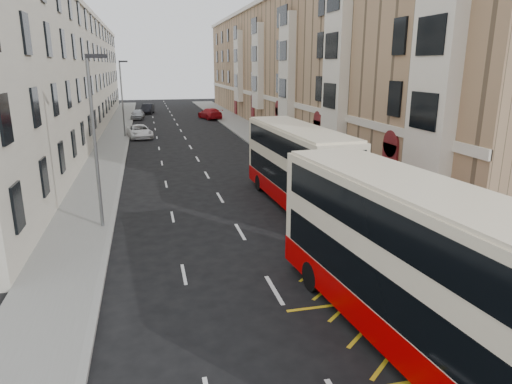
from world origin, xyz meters
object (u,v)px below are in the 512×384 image
object	(u,v)px
white_van	(140,132)
car_silver	(138,114)
street_lamp_far	(122,94)
car_dark	(148,109)
street_lamp_near	(95,133)
car_red	(210,114)
double_decker_rear	(297,166)
double_decker_front	(414,266)
pedestrian_far	(473,272)

from	to	relation	value
white_van	car_silver	size ratio (longest dim) A/B	1.17
street_lamp_far	car_dark	bearing A→B (deg)	84.03
street_lamp_near	car_red	xyz separation A→B (m)	(11.55, 45.48, -3.84)
double_decker_rear	car_dark	world-z (taller)	double_decker_rear
car_silver	car_red	size ratio (longest dim) A/B	0.79
street_lamp_near	double_decker_front	bearing A→B (deg)	-52.29
street_lamp_near	double_decker_rear	xyz separation A→B (m)	(10.32, 1.48, -2.37)
street_lamp_near	pedestrian_far	xyz separation A→B (m)	(12.70, -10.08, -3.69)
street_lamp_far	car_red	world-z (taller)	street_lamp_far
double_decker_front	double_decker_rear	distance (m)	13.42
double_decker_front	car_dark	distance (m)	67.84
pedestrian_far	car_dark	xyz separation A→B (m)	(-10.02, 65.69, -0.16)
car_red	pedestrian_far	bearing A→B (deg)	77.70
pedestrian_far	car_dark	distance (m)	66.45
car_red	white_van	bearing A→B (deg)	45.07
double_decker_rear	street_lamp_near	bearing A→B (deg)	-174.11
pedestrian_far	car_silver	size ratio (longest dim) A/B	0.37
white_van	car_silver	xyz separation A→B (m)	(-0.39, 18.39, 0.03)
street_lamp_near	double_decker_front	world-z (taller)	street_lamp_near
white_van	double_decker_front	bearing A→B (deg)	-88.57
double_decker_front	car_dark	world-z (taller)	double_decker_front
car_silver	car_red	bearing A→B (deg)	-5.83
white_van	car_red	size ratio (longest dim) A/B	0.92
white_van	car_dark	size ratio (longest dim) A/B	1.07
double_decker_front	car_red	size ratio (longest dim) A/B	2.16
street_lamp_near	car_dark	bearing A→B (deg)	87.24
street_lamp_near	pedestrian_far	bearing A→B (deg)	-38.45
double_decker_rear	white_van	size ratio (longest dim) A/B	2.23
car_dark	car_red	bearing A→B (deg)	-39.78
double_decker_front	street_lamp_far	bearing A→B (deg)	96.72
double_decker_rear	car_silver	distance (m)	46.96
double_decker_front	pedestrian_far	distance (m)	4.20
car_silver	double_decker_rear	bearing A→B (deg)	-73.57
car_silver	double_decker_front	bearing A→B (deg)	-77.11
street_lamp_near	street_lamp_far	bearing A→B (deg)	90.00
street_lamp_far	double_decker_rear	distance (m)	30.42
car_silver	car_red	world-z (taller)	car_red
car_dark	car_silver	bearing A→B (deg)	-91.66
car_silver	street_lamp_near	bearing A→B (deg)	-86.22
street_lamp_near	street_lamp_far	world-z (taller)	same
street_lamp_far	white_van	xyz separation A→B (m)	(1.54, -0.88, -3.93)
street_lamp_far	pedestrian_far	xyz separation A→B (m)	(12.70, -40.08, -3.69)
street_lamp_near	double_decker_front	distance (m)	15.21
street_lamp_near	double_decker_rear	distance (m)	10.69
double_decker_front	car_red	world-z (taller)	double_decker_front
street_lamp_far	car_dark	distance (m)	26.04
pedestrian_far	car_dark	bearing A→B (deg)	-56.48
street_lamp_far	car_silver	world-z (taller)	street_lamp_far
street_lamp_near	car_dark	distance (m)	55.81
white_van	car_red	distance (m)	19.18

